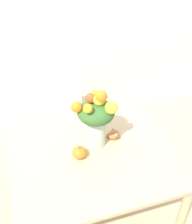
# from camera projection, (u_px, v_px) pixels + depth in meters

# --- Properties ---
(ground_plane) EXTENTS (12.00, 12.00, 0.00)m
(ground_plane) POSITION_uv_depth(u_px,v_px,m) (92.00, 210.00, 2.30)
(ground_plane) COLOR tan
(wall_back) EXTENTS (8.00, 0.06, 2.70)m
(wall_back) POSITION_uv_depth(u_px,v_px,m) (50.00, 11.00, 2.64)
(wall_back) COLOR silver
(wall_back) RESTS_ON ground_plane
(dining_table) EXTENTS (1.12, 1.12, 0.77)m
(dining_table) POSITION_uv_depth(u_px,v_px,m) (91.00, 156.00, 1.92)
(dining_table) COLOR #D1B284
(dining_table) RESTS_ON ground_plane
(flower_vase) EXTENTS (0.29, 0.25, 0.45)m
(flower_vase) POSITION_uv_depth(u_px,v_px,m) (96.00, 116.00, 1.73)
(flower_vase) COLOR #B2CCBC
(flower_vase) RESTS_ON dining_table
(pumpkin) EXTENTS (0.10, 0.10, 0.09)m
(pumpkin) POSITION_uv_depth(u_px,v_px,m) (79.00, 152.00, 1.74)
(pumpkin) COLOR orange
(pumpkin) RESTS_ON dining_table
(turkey_figurine) EXTENTS (0.09, 0.13, 0.08)m
(turkey_figurine) POSITION_uv_depth(u_px,v_px,m) (113.00, 133.00, 1.91)
(turkey_figurine) COLOR #A87A4C
(turkey_figurine) RESTS_ON dining_table
(dining_chair_near_window) EXTENTS (0.47, 0.47, 0.95)m
(dining_chair_near_window) POSITION_uv_depth(u_px,v_px,m) (64.00, 110.00, 2.72)
(dining_chair_near_window) COLOR white
(dining_chair_near_window) RESTS_ON ground_plane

